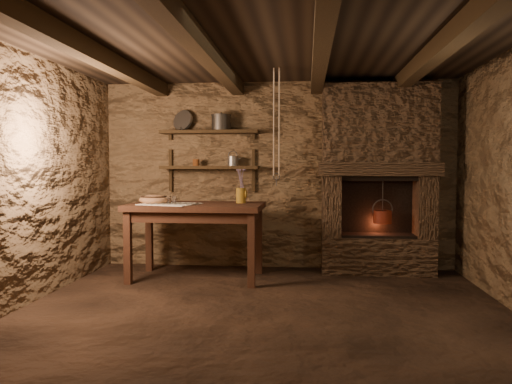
# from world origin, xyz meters

# --- Properties ---
(floor) EXTENTS (4.50, 4.50, 0.00)m
(floor) POSITION_xyz_m (0.00, 0.00, 0.00)
(floor) COLOR black
(floor) RESTS_ON ground
(back_wall) EXTENTS (4.50, 0.04, 2.40)m
(back_wall) POSITION_xyz_m (0.00, 2.00, 1.20)
(back_wall) COLOR brown
(back_wall) RESTS_ON floor
(front_wall) EXTENTS (4.50, 0.04, 2.40)m
(front_wall) POSITION_xyz_m (0.00, -2.00, 1.20)
(front_wall) COLOR brown
(front_wall) RESTS_ON floor
(left_wall) EXTENTS (0.04, 4.00, 2.40)m
(left_wall) POSITION_xyz_m (-2.25, 0.00, 1.20)
(left_wall) COLOR brown
(left_wall) RESTS_ON floor
(ceiling) EXTENTS (4.50, 4.00, 0.04)m
(ceiling) POSITION_xyz_m (0.00, 0.00, 2.40)
(ceiling) COLOR black
(ceiling) RESTS_ON back_wall
(beam_far_left) EXTENTS (0.14, 3.95, 0.16)m
(beam_far_left) POSITION_xyz_m (-1.50, 0.00, 2.31)
(beam_far_left) COLOR black
(beam_far_left) RESTS_ON ceiling
(beam_mid_left) EXTENTS (0.14, 3.95, 0.16)m
(beam_mid_left) POSITION_xyz_m (-0.50, 0.00, 2.31)
(beam_mid_left) COLOR black
(beam_mid_left) RESTS_ON ceiling
(beam_mid_right) EXTENTS (0.14, 3.95, 0.16)m
(beam_mid_right) POSITION_xyz_m (0.50, 0.00, 2.31)
(beam_mid_right) COLOR black
(beam_mid_right) RESTS_ON ceiling
(beam_far_right) EXTENTS (0.14, 3.95, 0.16)m
(beam_far_right) POSITION_xyz_m (1.50, 0.00, 2.31)
(beam_far_right) COLOR black
(beam_far_right) RESTS_ON ceiling
(shelf_lower) EXTENTS (1.25, 0.30, 0.04)m
(shelf_lower) POSITION_xyz_m (-0.85, 1.84, 1.30)
(shelf_lower) COLOR black
(shelf_lower) RESTS_ON back_wall
(shelf_upper) EXTENTS (1.25, 0.30, 0.04)m
(shelf_upper) POSITION_xyz_m (-0.85, 1.84, 1.75)
(shelf_upper) COLOR black
(shelf_upper) RESTS_ON back_wall
(hearth) EXTENTS (1.43, 0.51, 2.30)m
(hearth) POSITION_xyz_m (1.25, 1.77, 1.23)
(hearth) COLOR #332419
(hearth) RESTS_ON floor
(work_table) EXTENTS (1.55, 0.90, 0.88)m
(work_table) POSITION_xyz_m (-0.89, 1.23, 0.47)
(work_table) COLOR #331B12
(work_table) RESTS_ON floor
(linen_cloth) EXTENTS (0.71, 0.63, 0.01)m
(linen_cloth) POSITION_xyz_m (-1.17, 1.09, 0.88)
(linen_cloth) COLOR white
(linen_cloth) RESTS_ON work_table
(pewter_cutlery_row) EXTENTS (0.54, 0.33, 0.01)m
(pewter_cutlery_row) POSITION_xyz_m (-1.17, 1.07, 0.89)
(pewter_cutlery_row) COLOR gray
(pewter_cutlery_row) RESTS_ON linen_cloth
(drinking_glasses) EXTENTS (0.19, 0.06, 0.08)m
(drinking_glasses) POSITION_xyz_m (-1.15, 1.21, 0.93)
(drinking_glasses) COLOR white
(drinking_glasses) RESTS_ON linen_cloth
(stoneware_jug) EXTENTS (0.14, 0.14, 0.41)m
(stoneware_jug) POSITION_xyz_m (-0.39, 1.37, 1.06)
(stoneware_jug) COLOR olive
(stoneware_jug) RESTS_ON work_table
(wooden_bowl) EXTENTS (0.40, 0.40, 0.12)m
(wooden_bowl) POSITION_xyz_m (-1.39, 1.22, 0.92)
(wooden_bowl) COLOR #A06C45
(wooden_bowl) RESTS_ON work_table
(iron_stockpot) EXTENTS (0.27, 0.27, 0.18)m
(iron_stockpot) POSITION_xyz_m (-0.70, 1.84, 1.86)
(iron_stockpot) COLOR #312E2B
(iron_stockpot) RESTS_ON shelf_upper
(tin_pan) EXTENTS (0.31, 0.23, 0.28)m
(tin_pan) POSITION_xyz_m (-1.22, 1.94, 1.91)
(tin_pan) COLOR gray
(tin_pan) RESTS_ON shelf_upper
(small_kettle) EXTENTS (0.19, 0.15, 0.19)m
(small_kettle) POSITION_xyz_m (-0.55, 1.84, 1.38)
(small_kettle) COLOR gray
(small_kettle) RESTS_ON shelf_lower
(rusty_tin) EXTENTS (0.10, 0.10, 0.08)m
(rusty_tin) POSITION_xyz_m (-1.03, 1.84, 1.36)
(rusty_tin) COLOR #542810
(rusty_tin) RESTS_ON shelf_lower
(red_pot) EXTENTS (0.25, 0.24, 0.54)m
(red_pot) POSITION_xyz_m (1.31, 1.72, 0.71)
(red_pot) COLOR maroon
(red_pot) RESTS_ON hearth
(hanging_ropes) EXTENTS (0.08, 0.08, 1.20)m
(hanging_ropes) POSITION_xyz_m (0.05, 1.05, 1.80)
(hanging_ropes) COLOR beige
(hanging_ropes) RESTS_ON ceiling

